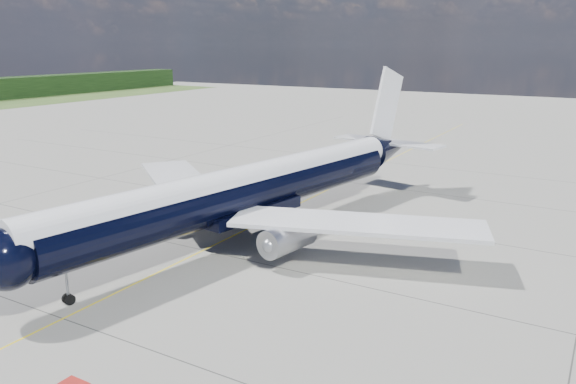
# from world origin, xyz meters

# --- Properties ---
(ground) EXTENTS (320.00, 320.00, 0.00)m
(ground) POSITION_xyz_m (0.00, 30.00, 0.00)
(ground) COLOR gray
(ground) RESTS_ON ground
(taxiway_centerline) EXTENTS (0.16, 160.00, 0.01)m
(taxiway_centerline) POSITION_xyz_m (0.00, 25.00, 0.00)
(taxiway_centerline) COLOR yellow
(taxiway_centerline) RESTS_ON ground
(main_airliner) EXTENTS (42.94, 52.83, 15.33)m
(main_airliner) POSITION_xyz_m (1.89, 15.74, 4.76)
(main_airliner) COLOR black
(main_airliner) RESTS_ON ground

